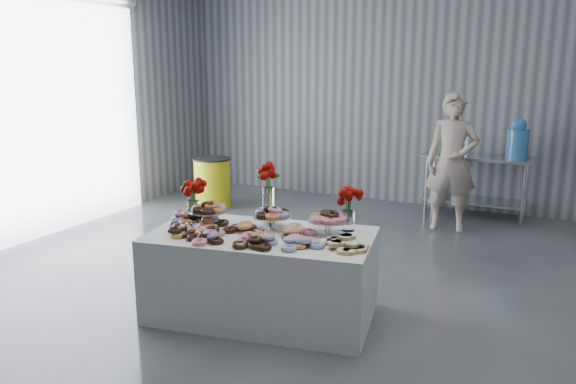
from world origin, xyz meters
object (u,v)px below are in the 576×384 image
display_table (262,275)px  trash_barrel (212,182)px  water_jug (518,140)px  person (452,162)px  prep_table (476,175)px

display_table → trash_barrel: 3.95m
water_jug → person: 1.08m
person → water_jug: bearing=38.9°
trash_barrel → prep_table: bearing=17.7°
water_jug → trash_barrel: size_ratio=0.73×
prep_table → trash_barrel: 3.91m
display_table → trash_barrel: trash_barrel is taller
water_jug → trash_barrel: (-4.21, -1.19, -0.77)m
prep_table → trash_barrel: size_ratio=1.97×
prep_table → trash_barrel: (-3.71, -1.19, -0.24)m
water_jug → person: size_ratio=0.31×
person → trash_barrel: size_ratio=2.38×
water_jug → prep_table: bearing=180.0°
water_jug → trash_barrel: water_jug is taller
trash_barrel → display_table: bearing=-49.5°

